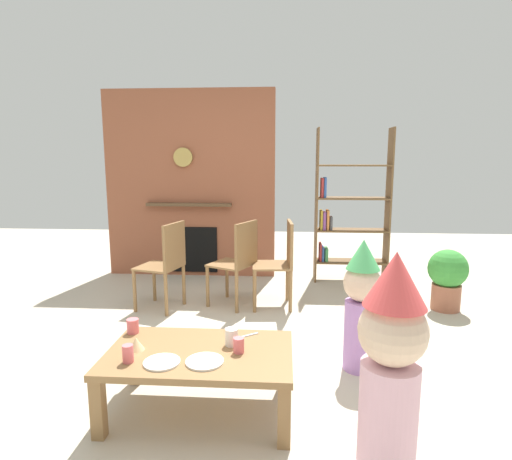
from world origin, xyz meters
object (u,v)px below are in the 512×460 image
object	(u,v)px
child_in_pink	(361,302)
dining_chair_right	(281,259)
dining_chair_left	(167,261)
coffee_table	(200,360)
child_with_cone_hat	(391,365)
paper_cup_near_right	(232,337)
paper_plate_rear	(162,362)
bookshelf	(346,212)
potted_plant_tall	(447,276)
paper_cup_far_left	(133,326)
dining_chair_middle	(239,259)
birthday_cake_slice	(136,344)
paper_plate_front	(205,361)
paper_cup_center	(128,354)
paper_cup_near_left	(239,345)

from	to	relation	value
child_in_pink	dining_chair_right	size ratio (longest dim) A/B	1.08
child_in_pink	dining_chair_left	xyz separation A→B (m)	(-1.74, 1.13, -0.00)
coffee_table	child_with_cone_hat	size ratio (longest dim) A/B	0.98
paper_cup_near_right	paper_plate_rear	xyz separation A→B (m)	(-0.36, -0.26, -0.05)
bookshelf	child_with_cone_hat	xyz separation A→B (m)	(-0.27, -3.41, -0.28)
dining_chair_left	potted_plant_tall	bearing A→B (deg)	-161.49
paper_cup_far_left	potted_plant_tall	world-z (taller)	potted_plant_tall
coffee_table	dining_chair_middle	bearing A→B (deg)	89.03
birthday_cake_slice	potted_plant_tall	xyz separation A→B (m)	(2.54, 1.93, -0.08)
coffee_table	paper_plate_front	world-z (taller)	paper_plate_front
paper_plate_front	potted_plant_tall	size ratio (longest dim) A/B	0.35
dining_chair_left	child_with_cone_hat	bearing A→B (deg)	141.69
bookshelf	paper_cup_center	xyz separation A→B (m)	(-1.64, -3.07, -0.43)
paper_cup_near_left	paper_cup_center	size ratio (longest dim) A/B	0.89
paper_plate_front	dining_chair_middle	xyz separation A→B (m)	(-0.03, 2.01, 0.11)
potted_plant_tall	child_in_pink	bearing A→B (deg)	-129.89
paper_cup_far_left	paper_cup_near_right	bearing A→B (deg)	-11.82
coffee_table	potted_plant_tall	world-z (taller)	potted_plant_tall
paper_cup_far_left	paper_plate_rear	size ratio (longest dim) A/B	0.45
paper_cup_near_left	paper_cup_center	world-z (taller)	paper_cup_center
paper_cup_near_right	dining_chair_middle	xyz separation A→B (m)	(-0.15, 1.78, 0.07)
paper_plate_front	birthday_cake_slice	size ratio (longest dim) A/B	2.16
paper_cup_near_left	dining_chair_left	bearing A→B (deg)	118.03
coffee_table	paper_cup_far_left	world-z (taller)	paper_cup_far_left
dining_chair_middle	paper_plate_rear	bearing A→B (deg)	110.25
paper_cup_far_left	paper_plate_front	distance (m)	0.67
bookshelf	dining_chair_right	bearing A→B (deg)	-128.44
child_in_pink	dining_chair_middle	world-z (taller)	child_in_pink
coffee_table	dining_chair_right	xyz separation A→B (m)	(0.47, 1.90, 0.18)
paper_plate_front	dining_chair_middle	distance (m)	2.01
bookshelf	paper_cup_near_right	world-z (taller)	bookshelf
paper_cup_center	paper_plate_rear	size ratio (longest dim) A/B	0.49
potted_plant_tall	bookshelf	bearing A→B (deg)	132.13
paper_cup_far_left	dining_chair_left	world-z (taller)	dining_chair_left
paper_plate_rear	birthday_cake_slice	size ratio (longest dim) A/B	2.07
birthday_cake_slice	dining_chair_right	world-z (taller)	dining_chair_right
paper_cup_center	paper_plate_rear	distance (m)	0.20
paper_cup_center	dining_chair_middle	distance (m)	2.08
bookshelf	child_in_pink	size ratio (longest dim) A/B	1.96
potted_plant_tall	dining_chair_right	bearing A→B (deg)	-179.47
paper_cup_far_left	bookshelf	bearing A→B (deg)	56.69
paper_plate_front	dining_chair_middle	bearing A→B (deg)	90.75
bookshelf	paper_plate_rear	world-z (taller)	bookshelf
paper_plate_front	child_in_pink	bearing A→B (deg)	36.53
child_in_pink	dining_chair_left	bearing A→B (deg)	-62.46
paper_cup_center	child_in_pink	bearing A→B (deg)	28.10
bookshelf	dining_chair_middle	xyz separation A→B (m)	(-1.23, -1.04, -0.36)
paper_plate_front	child_in_pink	world-z (taller)	child_in_pink
child_with_cone_hat	potted_plant_tall	bearing A→B (deg)	-88.59
paper_cup_far_left	child_with_cone_hat	bearing A→B (deg)	-26.49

